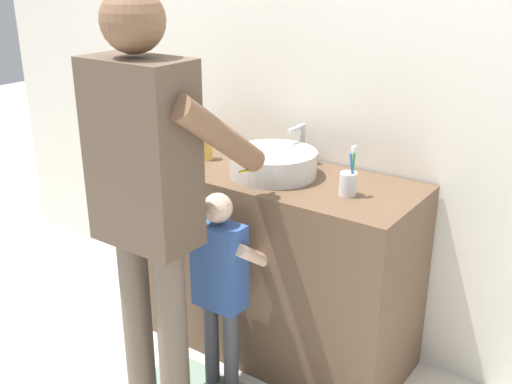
# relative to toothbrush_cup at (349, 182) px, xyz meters

# --- Properties ---
(ground_plane) EXTENTS (14.00, 14.00, 0.00)m
(ground_plane) POSITION_rel_toothbrush_cup_xyz_m (-0.38, -0.25, -0.94)
(ground_plane) COLOR silver
(back_wall) EXTENTS (4.40, 0.08, 2.70)m
(back_wall) POSITION_rel_toothbrush_cup_xyz_m (-0.38, 0.37, 0.41)
(back_wall) COLOR silver
(back_wall) RESTS_ON ground
(vanity_cabinet) EXTENTS (1.29, 0.54, 0.89)m
(vanity_cabinet) POSITION_rel_toothbrush_cup_xyz_m (-0.38, 0.05, -0.50)
(vanity_cabinet) COLOR brown
(vanity_cabinet) RESTS_ON ground
(sink_basin) EXTENTS (0.38, 0.38, 0.11)m
(sink_basin) POSITION_rel_toothbrush_cup_xyz_m (-0.38, 0.03, 0.00)
(sink_basin) COLOR silver
(sink_basin) RESTS_ON vanity_cabinet
(faucet) EXTENTS (0.18, 0.14, 0.18)m
(faucet) POSITION_rel_toothbrush_cup_xyz_m (-0.38, 0.26, 0.03)
(faucet) COLOR #B7BABF
(faucet) RESTS_ON vanity_cabinet
(toothbrush_cup) EXTENTS (0.07, 0.07, 0.21)m
(toothbrush_cup) POSITION_rel_toothbrush_cup_xyz_m (0.00, 0.00, 0.00)
(toothbrush_cup) COLOR silver
(toothbrush_cup) RESTS_ON vanity_cabinet
(soap_bottle) EXTENTS (0.06, 0.06, 0.17)m
(soap_bottle) POSITION_rel_toothbrush_cup_xyz_m (-0.77, 0.03, 0.01)
(soap_bottle) COLOR gold
(soap_bottle) RESTS_ON vanity_cabinet
(child_toddler) EXTENTS (0.29, 0.29, 0.93)m
(child_toddler) POSITION_rel_toothbrush_cup_xyz_m (-0.38, -0.35, -0.39)
(child_toddler) COLOR #47474C
(child_toddler) RESTS_ON ground
(adult_parent) EXTENTS (0.53, 0.56, 1.70)m
(adult_parent) POSITION_rel_toothbrush_cup_xyz_m (-0.52, -0.60, 0.08)
(adult_parent) COLOR #6B5B4C
(adult_parent) RESTS_ON ground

